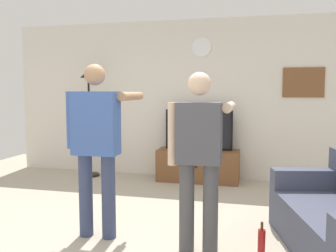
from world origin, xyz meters
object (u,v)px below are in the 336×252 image
framed_picture (303,82)px  beverage_bottle (261,244)px  person_standing_nearer_lamp (97,139)px  floor_lamp (89,100)px  wall_clock (202,47)px  tv_stand (198,166)px  television (199,130)px  person_standing_nearer_couch (199,152)px

framed_picture → beverage_bottle: framed_picture is taller
person_standing_nearer_lamp → beverage_bottle: size_ratio=5.19×
floor_lamp → person_standing_nearer_lamp: floor_lamp is taller
wall_clock → floor_lamp: (-1.91, -0.36, -0.90)m
wall_clock → framed_picture: 1.74m
tv_stand → person_standing_nearer_lamp: size_ratio=0.76×
floor_lamp → television: bearing=3.4°
tv_stand → beverage_bottle: 2.82m
person_standing_nearer_lamp → floor_lamp: bearing=117.4°
person_standing_nearer_lamp → beverage_bottle: person_standing_nearer_lamp is taller
television → floor_lamp: 1.97m
floor_lamp → person_standing_nearer_couch: size_ratio=1.12×
wall_clock → beverage_bottle: wall_clock is taller
person_standing_nearer_couch → beverage_bottle: 0.98m
framed_picture → television: bearing=-171.4°
framed_picture → person_standing_nearer_lamp: size_ratio=0.36×
wall_clock → person_standing_nearer_couch: (0.42, -2.91, -1.29)m
wall_clock → framed_picture: (1.64, 0.00, -0.60)m
person_standing_nearer_lamp → beverage_bottle: bearing=-4.7°
television → wall_clock: 1.40m
beverage_bottle → television: bearing=110.1°
framed_picture → person_standing_nearer_couch: framed_picture is taller
tv_stand → person_standing_nearer_couch: bearing=-81.0°
television → person_standing_nearer_couch: (0.42, -2.66, 0.08)m
television → beverage_bottle: 2.95m
television → beverage_bottle: bearing=-69.9°
person_standing_nearer_couch → television: bearing=98.9°
framed_picture → person_standing_nearer_lamp: 3.66m
tv_stand → wall_clock: (-0.00, 0.29, 1.97)m
tv_stand → person_standing_nearer_lamp: 2.69m
television → wall_clock: (0.00, 0.24, 1.37)m
framed_picture → tv_stand: bearing=-169.8°
wall_clock → person_standing_nearer_couch: bearing=-81.9°
tv_stand → floor_lamp: size_ratio=0.72×
television → wall_clock: bearing=90.0°
wall_clock → floor_lamp: size_ratio=0.18×
framed_picture → person_standing_nearer_lamp: (-2.28, -2.80, -0.62)m
person_standing_nearer_lamp → tv_stand: bearing=75.5°
wall_clock → floor_lamp: bearing=-169.4°
tv_stand → wall_clock: 1.99m
beverage_bottle → floor_lamp: bearing=138.4°
person_standing_nearer_couch → beverage_bottle: (0.57, -0.02, -0.80)m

